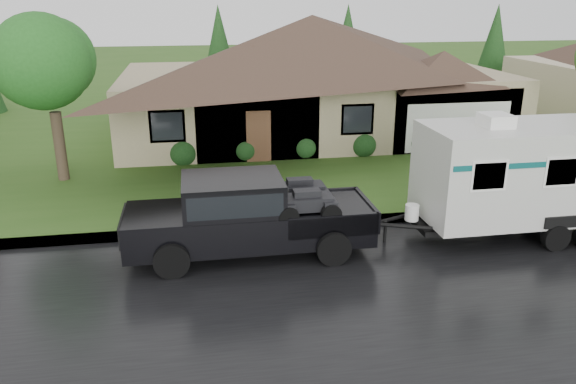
% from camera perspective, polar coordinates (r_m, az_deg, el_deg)
% --- Properties ---
extents(ground, '(140.00, 140.00, 0.00)m').
position_cam_1_polar(ground, '(15.15, 5.96, -6.56)').
color(ground, '#30551A').
rests_on(ground, ground).
extents(road, '(140.00, 8.00, 0.01)m').
position_cam_1_polar(road, '(13.45, 8.27, -10.17)').
color(road, black).
rests_on(road, ground).
extents(curb, '(140.00, 0.50, 0.15)m').
position_cam_1_polar(curb, '(17.10, 3.96, -3.11)').
color(curb, gray).
rests_on(curb, ground).
extents(lawn, '(140.00, 26.00, 0.15)m').
position_cam_1_polar(lawn, '(29.09, -1.97, 6.35)').
color(lawn, '#30551A').
rests_on(lawn, ground).
extents(house_main, '(19.44, 10.80, 6.90)m').
position_cam_1_polar(house_main, '(27.78, 3.10, 13.08)').
color(house_main, tan).
rests_on(house_main, lawn).
extents(tree_left_green, '(3.48, 3.48, 5.77)m').
position_cam_1_polar(tree_left_green, '(21.64, -23.09, 11.34)').
color(tree_left_green, '#382B1E').
rests_on(tree_left_green, lawn).
extents(shrub_row, '(13.60, 1.00, 1.00)m').
position_cam_1_polar(shrub_row, '(23.89, 4.69, 4.85)').
color(shrub_row, '#143814').
rests_on(shrub_row, lawn).
extents(pickup_truck, '(6.45, 2.45, 2.15)m').
position_cam_1_polar(pickup_truck, '(14.88, -4.41, -2.16)').
color(pickup_truck, black).
rests_on(pickup_truck, ground).
extents(travel_trailer, '(7.95, 2.79, 3.57)m').
position_cam_1_polar(travel_trailer, '(17.70, 25.24, 2.06)').
color(travel_trailer, beige).
rests_on(travel_trailer, ground).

